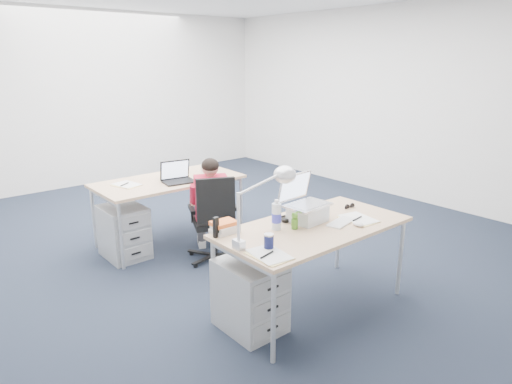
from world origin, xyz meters
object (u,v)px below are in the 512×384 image
office_chair (214,236)px  desk_lamp (257,206)px  desk_near (314,231)px  can_koozie (269,242)px  water_bottle (276,215)px  far_cup (204,169)px  drawer_pedestal_near (250,296)px  computer_mouse (358,224)px  dark_laptop (179,172)px  desk_far (169,183)px  sunglasses (350,207)px  wireless_keyboard (341,222)px  silver_laptop (308,199)px  seated_person (210,206)px  bear_figurine (295,220)px  headphones (288,218)px  cordless_phone (216,227)px  book_stack (225,227)px  drawer_pedestal_far (124,232)px

office_chair → desk_lamp: size_ratio=1.65×
desk_near → desk_lamp: 0.67m
can_koozie → desk_lamp: desk_lamp is taller
water_bottle → far_cup: 2.02m
drawer_pedestal_near → computer_mouse: size_ratio=5.52×
desk_near → water_bottle: 0.36m
water_bottle → dark_laptop: bearing=85.1°
desk_far → sunglasses: size_ratio=13.41×
wireless_keyboard → can_koozie: (-0.81, -0.02, 0.05)m
office_chair → desk_near: bearing=-61.2°
silver_laptop → can_koozie: (-0.63, -0.23, -0.13)m
silver_laptop → dark_laptop: (-0.17, 1.76, -0.07)m
seated_person → silver_laptop: 1.39m
office_chair → water_bottle: water_bottle is taller
bear_figurine → desk_lamp: desk_lamp is taller
headphones → cordless_phone: bearing=151.0°
far_cup → desk_far: bearing=-179.1°
wireless_keyboard → cordless_phone: (-0.97, 0.40, 0.07)m
desk_far → seated_person: seated_person is taller
desk_far → computer_mouse: bearing=-79.5°
water_bottle → cordless_phone: bearing=160.2°
silver_laptop → headphones: 0.24m
silver_laptop → headphones: silver_laptop is taller
seated_person → wireless_keyboard: (0.25, -1.54, 0.19)m
desk_near → silver_laptop: size_ratio=4.17×
book_stack → sunglasses: (1.22, -0.24, -0.03)m
water_bottle → book_stack: size_ratio=1.20×
drawer_pedestal_far → water_bottle: 1.99m
desk_far → headphones: 1.82m
drawer_pedestal_near → book_stack: (-0.04, 0.26, 0.50)m
computer_mouse → dark_laptop: 2.15m
dark_laptop → sunglasses: bearing=-58.5°
drawer_pedestal_near → far_cup: size_ratio=5.67×
office_chair → dark_laptop: size_ratio=2.77×
desk_far → book_stack: 1.78m
dark_laptop → silver_laptop: bearing=-75.1°
seated_person → desk_lamp: (-0.55, -1.42, 0.47)m
silver_laptop → seated_person: bearing=88.8°
headphones → drawer_pedestal_near: bearing=172.0°
drawer_pedestal_far → cordless_phone: (0.01, -1.68, 0.53)m
seated_person → drawer_pedestal_near: bearing=-85.3°
computer_mouse → cordless_phone: bearing=151.3°
wireless_keyboard → far_cup: far_cup is taller
desk_far → water_bottle: bearing=-93.7°
wireless_keyboard → computer_mouse: computer_mouse is taller
bear_figurine → book_stack: bearing=127.3°
computer_mouse → book_stack: size_ratio=0.49×
office_chair → desk_lamp: bearing=-86.4°
book_stack → headphones: bearing=-10.4°
can_koozie → desk_lamp: size_ratio=0.20×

